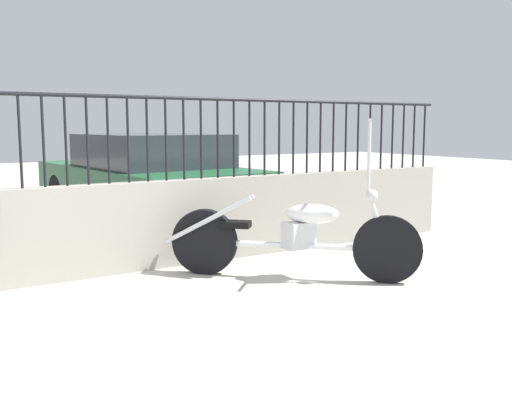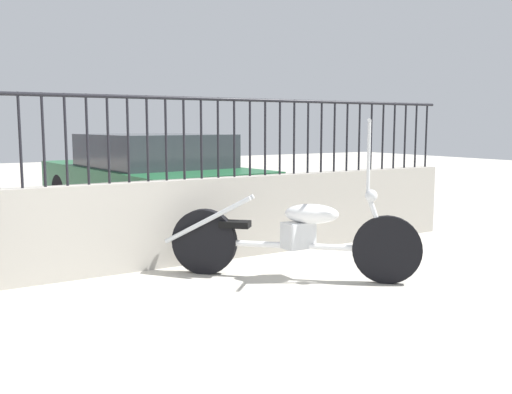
% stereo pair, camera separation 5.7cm
% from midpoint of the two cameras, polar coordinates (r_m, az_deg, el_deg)
% --- Properties ---
extents(low_wall, '(10.52, 0.18, 0.86)m').
position_cam_midpoint_polar(low_wall, '(5.37, -23.83, -3.87)').
color(low_wall, '#9E998E').
rests_on(low_wall, ground_plane).
extents(motorcycle_white, '(1.81, 1.70, 1.46)m').
position_cam_midpoint_polar(motorcycle_white, '(5.25, 2.89, -3.83)').
color(motorcycle_white, black).
rests_on(motorcycle_white, ground_plane).
extents(car_green, '(2.23, 4.29, 1.28)m').
position_cam_midpoint_polar(car_green, '(8.48, -10.43, 1.98)').
color(car_green, black).
rests_on(car_green, ground_plane).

